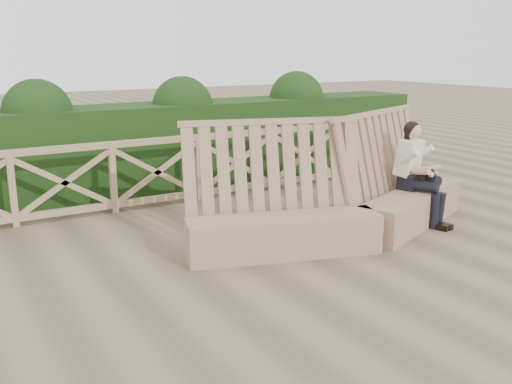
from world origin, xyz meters
TOP-DOWN VIEW (x-y plane):
  - ground at (0.00, 0.00)m, footprint 60.00×60.00m
  - bench at (1.60, 0.72)m, footprint 4.61×1.55m
  - woman at (2.85, 0.76)m, footprint 0.52×0.91m
  - guardrail at (0.00, 3.50)m, footprint 10.10×0.09m
  - hedge at (0.00, 4.70)m, footprint 12.00×1.20m

SIDE VIEW (x-z plane):
  - ground at x=0.00m, z-range 0.00..0.00m
  - bench at x=1.60m, z-range -0.40..1.22m
  - guardrail at x=0.00m, z-range 0.00..1.10m
  - hedge at x=0.00m, z-range 0.00..1.50m
  - woman at x=2.85m, z-range 0.06..1.52m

